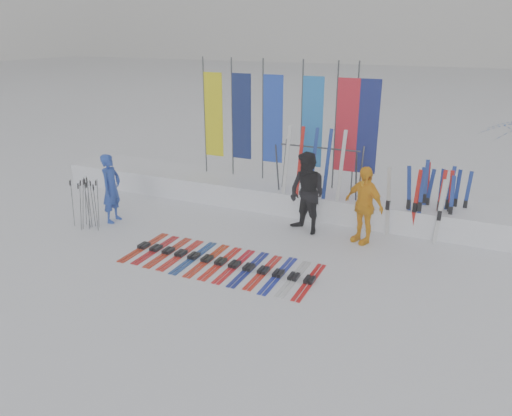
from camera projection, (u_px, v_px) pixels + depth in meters
The scene contains 10 objects.
ground at pixel (211, 283), 9.41m from camera, with size 120.00×120.00×0.00m, color white.
snow_bank at pixel (296, 197), 13.24m from camera, with size 14.00×1.60×0.60m, color white.
person_blue at pixel (111, 188), 12.12m from camera, with size 0.62×0.41×1.70m, color #1C3CA5.
person_black at pixel (307, 193), 11.43m from camera, with size 0.92×0.72×1.90m, color black.
person_yellow at pixel (364, 205), 10.92m from camera, with size 1.02×0.43×1.74m, color #FFAB10.
ski_row at pixel (221, 262), 10.15m from camera, with size 3.98×1.68×0.07m.
pole_cluster at pixel (87, 204), 11.82m from camera, with size 0.80×0.42×1.25m.
feather_flags at pixel (289, 121), 12.94m from camera, with size 4.86×0.12×3.20m.
ski_rack at pixel (319, 164), 12.25m from camera, with size 2.04×0.80×1.23m.
upright_skis at pixel (432, 202), 11.36m from camera, with size 1.69×1.16×1.68m.
Camera 1 is at (4.23, -7.26, 4.53)m, focal length 35.00 mm.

